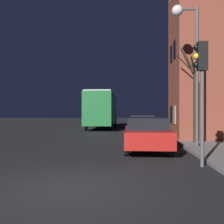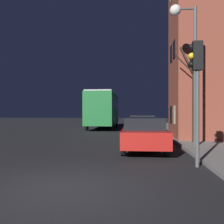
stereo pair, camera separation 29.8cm
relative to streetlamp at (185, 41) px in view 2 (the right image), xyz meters
The scene contains 8 objects.
ground_plane 8.95m from the streetlamp, 122.40° to the right, with size 120.00×120.00×0.00m, color black.
brick_building 4.58m from the streetlamp, 66.87° to the left, with size 3.61×4.16×10.24m.
streetlamp is the anchor object (origin of this frame).
traffic_light 4.36m from the streetlamp, 96.02° to the right, with size 0.43×0.24×3.93m.
bare_tree 3.11m from the streetlamp, 65.24° to the left, with size 1.51×1.98×5.13m.
bus 14.97m from the streetlamp, 111.65° to the left, with size 2.53×9.08×3.63m.
car_near_lane 4.68m from the streetlamp, 163.41° to the right, with size 1.87×4.62×1.47m.
car_mid_lane 7.89m from the streetlamp, 105.32° to the left, with size 1.89×4.00×1.46m.
Camera 2 is at (1.62, -5.48, 1.74)m, focal length 40.00 mm.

